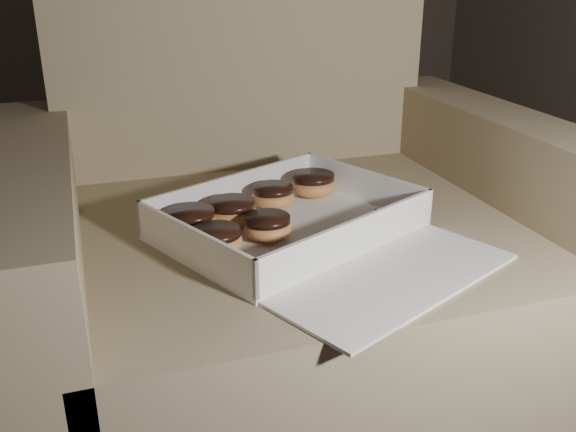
# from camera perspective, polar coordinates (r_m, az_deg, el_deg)

# --- Properties ---
(armchair) EXTENTS (0.91, 0.76, 0.95)m
(armchair) POSITION_cam_1_polar(r_m,az_deg,el_deg) (1.14, -0.35, -4.89)
(armchair) COLOR #927C5D
(armchair) RESTS_ON floor
(bakery_box) EXTENTS (0.50, 0.53, 0.06)m
(bakery_box) POSITION_cam_1_polar(r_m,az_deg,el_deg) (0.96, 1.69, -1.43)
(bakery_box) COLOR white
(bakery_box) RESTS_ON armchair
(donut_a) EXTENTS (0.07, 0.07, 0.04)m
(donut_a) POSITION_cam_1_polar(r_m,az_deg,el_deg) (1.06, -1.35, 1.83)
(donut_a) COLOR #D28B49
(donut_a) RESTS_ON bakery_box
(donut_b) EXTENTS (0.08, 0.08, 0.04)m
(donut_b) POSITION_cam_1_polar(r_m,az_deg,el_deg) (0.96, -8.66, -0.50)
(donut_b) COLOR #D28B49
(donut_b) RESTS_ON bakery_box
(donut_c) EXTENTS (0.07, 0.07, 0.04)m
(donut_c) POSITION_cam_1_polar(r_m,az_deg,el_deg) (0.94, -1.80, -0.94)
(donut_c) COLOR #D28B49
(donut_c) RESTS_ON bakery_box
(donut_d) EXTENTS (0.08, 0.08, 0.04)m
(donut_d) POSITION_cam_1_polar(r_m,az_deg,el_deg) (1.10, 2.26, 2.86)
(donut_d) COLOR #D28B49
(donut_d) RESTS_ON bakery_box
(donut_e) EXTENTS (0.07, 0.07, 0.04)m
(donut_e) POSITION_cam_1_polar(r_m,az_deg,el_deg) (0.90, -6.37, -2.17)
(donut_e) COLOR #D28B49
(donut_e) RESTS_ON bakery_box
(donut_f) EXTENTS (0.08, 0.08, 0.04)m
(donut_f) POSITION_cam_1_polar(r_m,az_deg,el_deg) (0.99, -4.98, 0.40)
(donut_f) COLOR #D28B49
(donut_f) RESTS_ON bakery_box
(crumb_a) EXTENTS (0.01, 0.01, 0.00)m
(crumb_a) POSITION_cam_1_polar(r_m,az_deg,el_deg) (0.98, 6.99, -1.16)
(crumb_a) COLOR black
(crumb_a) RESTS_ON bakery_box
(crumb_b) EXTENTS (0.01, 0.01, 0.00)m
(crumb_b) POSITION_cam_1_polar(r_m,az_deg,el_deg) (0.87, -1.33, -4.01)
(crumb_b) COLOR black
(crumb_b) RESTS_ON bakery_box
(crumb_c) EXTENTS (0.01, 0.01, 0.00)m
(crumb_c) POSITION_cam_1_polar(r_m,az_deg,el_deg) (0.88, -4.93, -3.88)
(crumb_c) COLOR black
(crumb_c) RESTS_ON bakery_box
(crumb_d) EXTENTS (0.01, 0.01, 0.00)m
(crumb_d) POSITION_cam_1_polar(r_m,az_deg,el_deg) (1.00, 8.33, -0.71)
(crumb_d) COLOR black
(crumb_d) RESTS_ON bakery_box
(crumb_e) EXTENTS (0.01, 0.01, 0.00)m
(crumb_e) POSITION_cam_1_polar(r_m,az_deg,el_deg) (1.05, 7.86, 0.53)
(crumb_e) COLOR black
(crumb_e) RESTS_ON bakery_box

